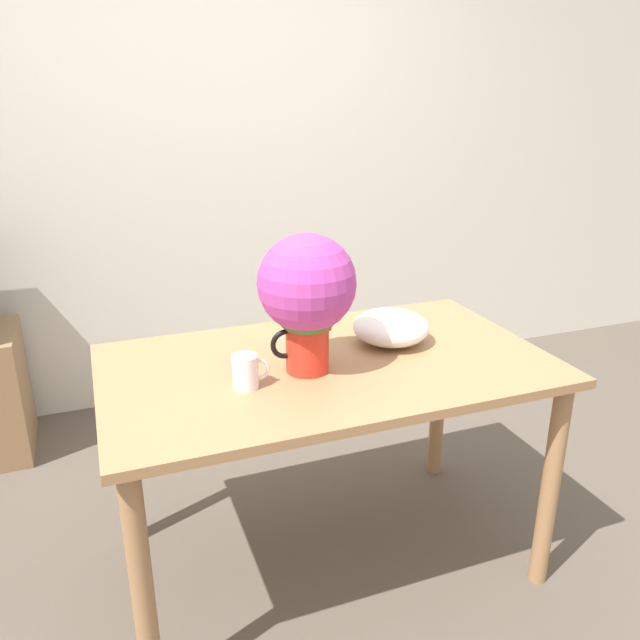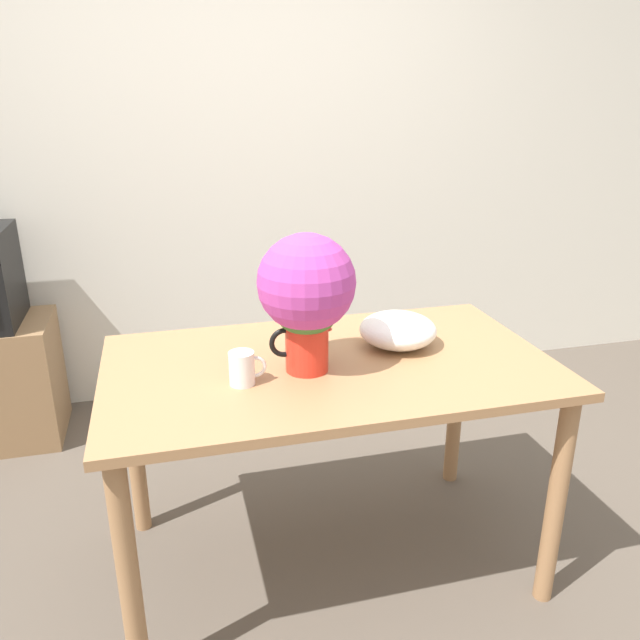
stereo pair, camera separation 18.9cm
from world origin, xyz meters
name	(u,v)px [view 2 (the right image)]	position (x,y,z in m)	size (l,w,h in m)	color
ground_plane	(330,606)	(0.00, 0.00, 0.00)	(12.00, 12.00, 0.00)	brown
wall_back	(241,153)	(0.00, 1.76, 1.30)	(8.00, 0.05, 2.60)	silver
table	(329,392)	(0.05, 0.22, 0.68)	(1.42, 0.83, 0.78)	#A3754C
flower_vase	(306,292)	(-0.03, 0.18, 1.04)	(0.30, 0.30, 0.43)	red
coffee_mug	(243,368)	(-0.23, 0.13, 0.84)	(0.11, 0.08, 0.10)	white
white_bowl	(398,330)	(0.32, 0.29, 0.84)	(0.26, 0.26, 0.11)	white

